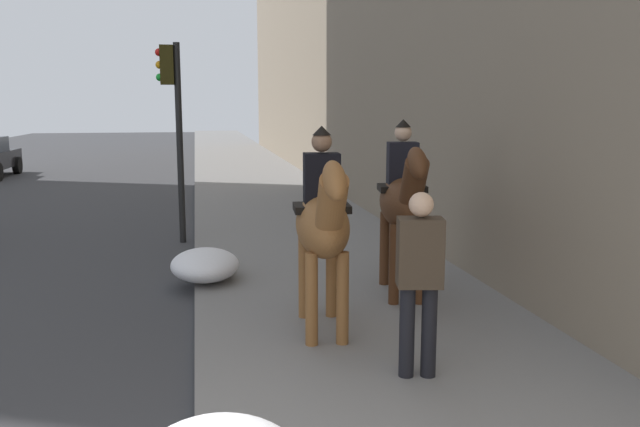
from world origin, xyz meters
TOP-DOWN VIEW (x-y plane):
  - mounted_horse_near at (3.80, -1.38)m, footprint 2.15×0.67m
  - mounted_horse_far at (4.98, -2.65)m, footprint 2.15×0.78m
  - pedestrian_greeting at (2.49, -2.00)m, footprint 0.33×0.44m
  - traffic_light_near_curb at (9.44, 0.31)m, footprint 0.20×0.44m
  - snow_pile_far at (6.22, -0.15)m, footprint 1.25×0.96m

SIDE VIEW (x-z plane):
  - snow_pile_far at x=6.22m, z-range 0.12..0.55m
  - pedestrian_greeting at x=2.49m, z-range 0.25..1.95m
  - mounted_horse_near at x=3.80m, z-range 0.22..2.46m
  - mounted_horse_far at x=4.98m, z-range 0.24..2.51m
  - traffic_light_near_curb at x=9.44m, z-range 0.64..4.31m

